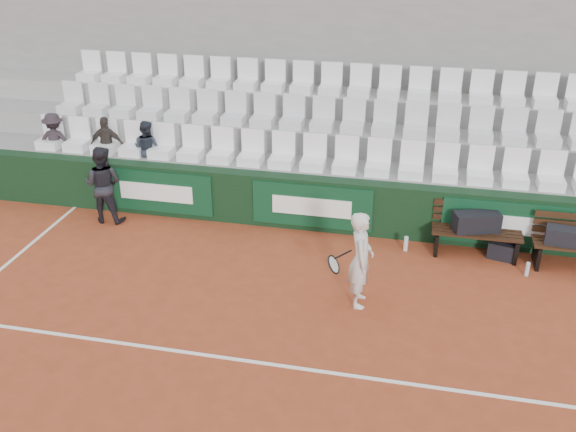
# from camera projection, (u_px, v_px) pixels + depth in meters

# --- Properties ---
(ground) EXTENTS (80.00, 80.00, 0.00)m
(ground) POSITION_uv_depth(u_px,v_px,m) (274.00, 365.00, 8.46)
(ground) COLOR #993F22
(ground) RESTS_ON ground
(court_baseline) EXTENTS (18.00, 0.06, 0.01)m
(court_baseline) POSITION_uv_depth(u_px,v_px,m) (274.00, 365.00, 8.45)
(court_baseline) COLOR white
(court_baseline) RESTS_ON ground
(back_barrier) EXTENTS (18.00, 0.34, 1.00)m
(back_barrier) POSITION_uv_depth(u_px,v_px,m) (328.00, 205.00, 11.72)
(back_barrier) COLOR black
(back_barrier) RESTS_ON ground
(grandstand_tier_front) EXTENTS (18.00, 0.95, 1.00)m
(grandstand_tier_front) POSITION_uv_depth(u_px,v_px,m) (329.00, 191.00, 12.29)
(grandstand_tier_front) COLOR gray
(grandstand_tier_front) RESTS_ON ground
(grandstand_tier_mid) EXTENTS (18.00, 0.95, 1.45)m
(grandstand_tier_mid) POSITION_uv_depth(u_px,v_px,m) (337.00, 162.00, 13.02)
(grandstand_tier_mid) COLOR gray
(grandstand_tier_mid) RESTS_ON ground
(grandstand_tier_back) EXTENTS (18.00, 0.95, 1.90)m
(grandstand_tier_back) POSITION_uv_depth(u_px,v_px,m) (344.00, 136.00, 13.75)
(grandstand_tier_back) COLOR #999996
(grandstand_tier_back) RESTS_ON ground
(grandstand_rear_wall) EXTENTS (18.00, 0.30, 4.40)m
(grandstand_rear_wall) POSITION_uv_depth(u_px,v_px,m) (350.00, 71.00, 13.74)
(grandstand_rear_wall) COLOR gray
(grandstand_rear_wall) RESTS_ON ground
(seat_row_front) EXTENTS (11.90, 0.44, 0.63)m
(seat_row_front) POSITION_uv_depth(u_px,v_px,m) (329.00, 154.00, 11.77)
(seat_row_front) COLOR white
(seat_row_front) RESTS_ON grandstand_tier_front
(seat_row_mid) EXTENTS (11.90, 0.44, 0.63)m
(seat_row_mid) POSITION_uv_depth(u_px,v_px,m) (338.00, 115.00, 12.40)
(seat_row_mid) COLOR silver
(seat_row_mid) RESTS_ON grandstand_tier_mid
(seat_row_back) EXTENTS (11.90, 0.44, 0.63)m
(seat_row_back) POSITION_uv_depth(u_px,v_px,m) (345.00, 80.00, 13.04)
(seat_row_back) COLOR white
(seat_row_back) RESTS_ON grandstand_tier_back
(bench_left) EXTENTS (1.50, 0.56, 0.45)m
(bench_left) POSITION_uv_depth(u_px,v_px,m) (475.00, 243.00, 10.99)
(bench_left) COLOR black
(bench_left) RESTS_ON ground
(sports_bag_left) EXTENTS (0.83, 0.55, 0.33)m
(sports_bag_left) POSITION_uv_depth(u_px,v_px,m) (477.00, 222.00, 10.85)
(sports_bag_left) COLOR black
(sports_bag_left) RESTS_ON bench_left
(sports_bag_right) EXTENTS (0.64, 0.37, 0.28)m
(sports_bag_right) POSITION_uv_depth(u_px,v_px,m) (565.00, 236.00, 10.43)
(sports_bag_right) COLOR black
(sports_bag_right) RESTS_ON bench_right
(sports_bag_ground) EXTENTS (0.54, 0.41, 0.30)m
(sports_bag_ground) POSITION_uv_depth(u_px,v_px,m) (503.00, 250.00, 10.92)
(sports_bag_ground) COLOR black
(sports_bag_ground) RESTS_ON ground
(water_bottle_near) EXTENTS (0.07, 0.07, 0.27)m
(water_bottle_near) POSITION_uv_depth(u_px,v_px,m) (406.00, 244.00, 11.16)
(water_bottle_near) COLOR silver
(water_bottle_near) RESTS_ON ground
(water_bottle_far) EXTENTS (0.07, 0.07, 0.24)m
(water_bottle_far) POSITION_uv_depth(u_px,v_px,m) (527.00, 269.00, 10.42)
(water_bottle_far) COLOR silver
(water_bottle_far) RESTS_ON ground
(tennis_player) EXTENTS (0.70, 0.58, 1.52)m
(tennis_player) POSITION_uv_depth(u_px,v_px,m) (361.00, 259.00, 9.43)
(tennis_player) COLOR silver
(tennis_player) RESTS_ON ground
(ball_kid) EXTENTS (0.75, 0.59, 1.49)m
(ball_kid) POSITION_uv_depth(u_px,v_px,m) (103.00, 184.00, 11.95)
(ball_kid) COLOR black
(ball_kid) RESTS_ON ground
(spectator_a) EXTENTS (0.82, 0.57, 1.16)m
(spectator_a) POSITION_uv_depth(u_px,v_px,m) (52.00, 119.00, 12.76)
(spectator_a) COLOR black
(spectator_a) RESTS_ON grandstand_tier_front
(spectator_b) EXTENTS (0.71, 0.37, 1.15)m
(spectator_b) POSITION_uv_depth(u_px,v_px,m) (105.00, 123.00, 12.55)
(spectator_b) COLOR #312C27
(spectator_b) RESTS_ON grandstand_tier_front
(spectator_c) EXTENTS (0.61, 0.51, 1.14)m
(spectator_c) POSITION_uv_depth(u_px,v_px,m) (145.00, 127.00, 12.39)
(spectator_c) COLOR #1F252F
(spectator_c) RESTS_ON grandstand_tier_front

